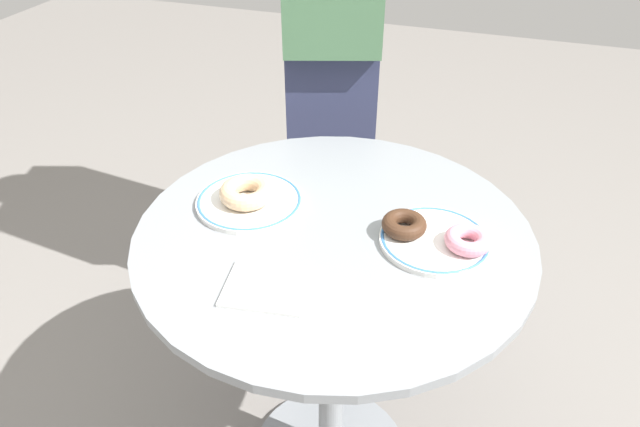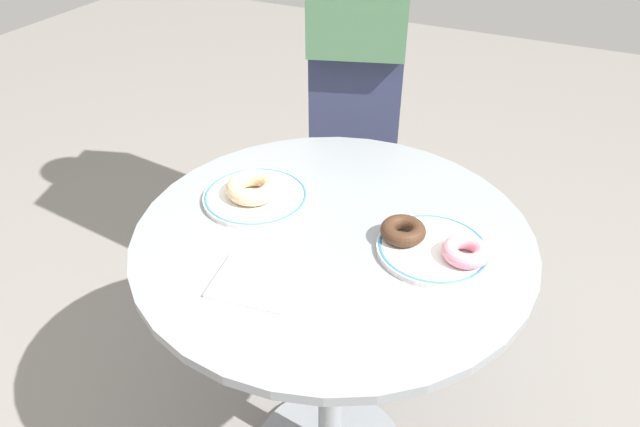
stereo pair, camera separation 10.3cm
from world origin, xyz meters
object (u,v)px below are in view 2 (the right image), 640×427
at_px(donut_chocolate, 403,231).
at_px(donut_pink_frosted, 466,251).
at_px(cafe_table, 332,321).
at_px(paper_napkin, 255,283).
at_px(plate_left, 256,196).
at_px(person_figure, 361,46).
at_px(plate_right, 433,248).
at_px(donut_glazed, 253,187).

bearing_deg(donut_chocolate, donut_pink_frosted, -4.78).
bearing_deg(cafe_table, paper_napkin, -106.57).
height_order(plate_left, person_figure, person_figure).
relative_size(plate_left, plate_right, 1.05).
height_order(donut_chocolate, person_figure, person_figure).
relative_size(cafe_table, plate_left, 3.56).
bearing_deg(donut_chocolate, plate_left, 178.95).
bearing_deg(plate_left, person_figure, 92.15).
xyz_separation_m(cafe_table, plate_right, (0.18, 0.02, 0.24)).
xyz_separation_m(cafe_table, person_figure, (-0.20, 0.61, 0.35)).
bearing_deg(person_figure, plate_left, -87.85).
relative_size(plate_right, donut_pink_frosted, 2.44).
xyz_separation_m(donut_glazed, person_figure, (-0.02, 0.58, 0.09)).
bearing_deg(paper_napkin, cafe_table, 73.43).
bearing_deg(plate_right, plate_left, 178.76).
height_order(cafe_table, donut_chocolate, donut_chocolate).
height_order(plate_left, donut_pink_frosted, donut_pink_frosted).
height_order(cafe_table, donut_pink_frosted, donut_pink_frosted).
relative_size(donut_pink_frosted, donut_chocolate, 1.00).
height_order(plate_right, donut_glazed, donut_glazed).
relative_size(plate_left, paper_napkin, 1.56).
distance_m(cafe_table, donut_chocolate, 0.28).
distance_m(donut_glazed, donut_chocolate, 0.30).
height_order(donut_glazed, donut_pink_frosted, donut_glazed).
relative_size(donut_glazed, donut_chocolate, 1.31).
bearing_deg(donut_glazed, person_figure, 91.90).
distance_m(donut_pink_frosted, paper_napkin, 0.35).
height_order(donut_glazed, person_figure, person_figure).
bearing_deg(plate_left, paper_napkin, -59.63).
xyz_separation_m(plate_left, plate_right, (0.36, -0.01, -0.00)).
height_order(plate_left, plate_right, same).
relative_size(cafe_table, donut_glazed, 6.96).
height_order(cafe_table, plate_left, plate_left).
bearing_deg(donut_pink_frosted, plate_left, 177.94).
xyz_separation_m(donut_chocolate, paper_napkin, (-0.18, -0.21, -0.02)).
relative_size(donut_chocolate, person_figure, 0.05).
bearing_deg(paper_napkin, plate_right, 41.17).
bearing_deg(donut_glazed, donut_pink_frosted, -1.54).
relative_size(cafe_table, donut_chocolate, 9.13).
relative_size(cafe_table, donut_pink_frosted, 9.13).
distance_m(donut_chocolate, person_figure, 0.68).
xyz_separation_m(cafe_table, donut_chocolate, (0.12, 0.02, 0.26)).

